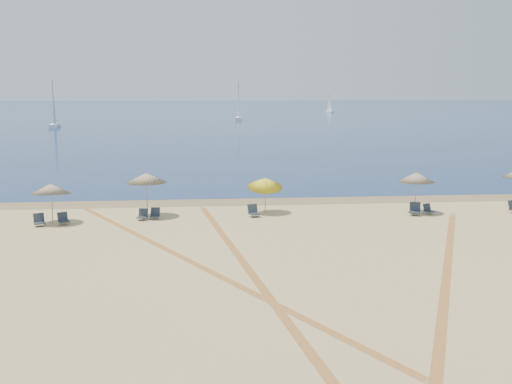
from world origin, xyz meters
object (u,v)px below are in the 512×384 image
chair_2 (63,219)px  chair_7 (428,209)px  chair_3 (143,215)px  chair_4 (155,214)px  chair_5 (254,211)px  chair_1 (39,220)px  umbrella_2 (146,178)px  umbrella_3 (265,183)px  umbrella_1 (51,189)px  chair_6 (415,210)px  sailboat_0 (329,106)px  sailboat_2 (54,113)px  sailboat_1 (239,108)px  umbrella_4 (416,177)px

chair_2 → chair_7: (20.78, 0.81, -0.02)m
chair_7 → chair_3: bearing=162.1°
chair_4 → chair_5: 5.60m
chair_3 → chair_4: chair_3 is taller
chair_1 → chair_3: 5.47m
umbrella_2 → umbrella_3: umbrella_2 is taller
umbrella_1 → chair_7: (21.41, 0.51, -1.64)m
umbrella_2 → chair_6: (15.49, -1.00, -1.94)m
chair_4 → sailboat_0: bearing=79.5°
umbrella_3 → chair_3: bearing=-170.7°
umbrella_1 → chair_7: bearing=1.4°
sailboat_0 → sailboat_2: bearing=-148.8°
umbrella_3 → chair_2: size_ratio=2.98×
chair_5 → sailboat_1: size_ratio=0.09×
umbrella_1 → chair_3: size_ratio=3.25×
chair_4 → sailboat_1: size_ratio=0.07×
umbrella_4 → sailboat_1: 114.15m
umbrella_3 → umbrella_4: umbrella_4 is taller
chair_1 → sailboat_2: sailboat_2 is taller
umbrella_1 → chair_6: umbrella_1 is taller
umbrella_1 → chair_5: umbrella_1 is taller
umbrella_2 → chair_2: bearing=-160.5°
umbrella_3 → chair_1: (-12.42, -2.17, -1.54)m
umbrella_2 → umbrella_4: 15.71m
umbrella_4 → chair_7: umbrella_4 is taller
umbrella_3 → umbrella_4: size_ratio=0.95×
sailboat_0 → umbrella_3: bearing=-119.0°
chair_3 → sailboat_0: 169.54m
umbrella_1 → chair_2: 1.77m
umbrella_3 → chair_7: bearing=-6.3°
chair_2 → chair_5: size_ratio=0.96×
chair_5 → sailboat_2: 92.82m
chair_1 → chair_3: size_ratio=1.15×
chair_2 → umbrella_4: bearing=-21.7°
chair_3 → chair_2: bearing=-158.7°
umbrella_3 → chair_2: bearing=-170.5°
chair_1 → chair_2: 1.22m
umbrella_1 → chair_6: 20.58m
chair_3 → sailboat_2: sailboat_2 is taller
chair_6 → sailboat_1: sailboat_1 is taller
umbrella_2 → chair_1: (-5.57, -1.85, -1.97)m
sailboat_1 → umbrella_3: bearing=-89.0°
chair_4 → sailboat_1: sailboat_1 is taller
umbrella_3 → chair_3: size_ratio=3.37×
umbrella_4 → umbrella_3: bearing=175.2°
chair_1 → chair_6: size_ratio=0.91×
sailboat_2 → umbrella_3: bearing=-75.8°
chair_2 → sailboat_1: sailboat_1 is taller
chair_1 → sailboat_2: (-20.05, 88.50, 2.51)m
chair_5 → chair_6: chair_6 is taller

